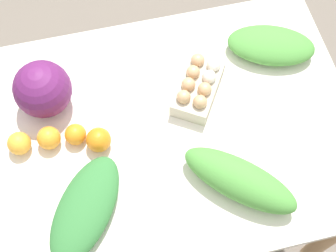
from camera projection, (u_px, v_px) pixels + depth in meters
The scene contains 11 objects.
ground_plane at pixel (168, 200), 2.15m from camera, with size 8.00×8.00×0.00m, color #70665B.
dining_table at pixel (168, 143), 1.57m from camera, with size 1.20×0.87×0.76m.
cabbage_purple at pixel (43, 89), 1.43m from camera, with size 0.18×0.18×0.18m, color #601E5B.
egg_carton at pixel (198, 85), 1.49m from camera, with size 0.22×0.25×0.09m.
greens_bunch_kale at pixel (240, 180), 1.34m from camera, with size 0.35×0.12×0.10m, color #4C933D.
greens_bunch_beet_tops at pixel (85, 208), 1.32m from camera, with size 0.33×0.15×0.07m, color #337538.
greens_bunch_dandelion at pixel (271, 45), 1.56m from camera, with size 0.29×0.16×0.08m, color #4C933D.
orange_0 at pixel (76, 134), 1.42m from camera, with size 0.07×0.07×0.07m, color orange.
orange_1 at pixel (49, 138), 1.41m from camera, with size 0.07×0.07×0.07m, color orange.
orange_2 at pixel (19, 143), 1.40m from camera, with size 0.07×0.07×0.07m, color #F9A833.
orange_3 at pixel (99, 140), 1.41m from camera, with size 0.08×0.08×0.08m, color orange.
Camera 1 is at (-0.14, -0.62, 2.09)m, focal length 50.00 mm.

